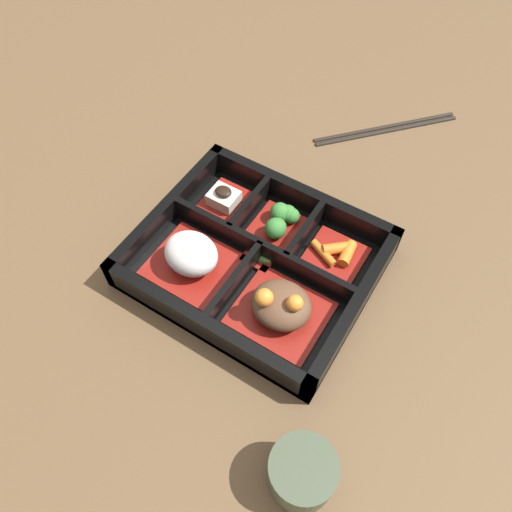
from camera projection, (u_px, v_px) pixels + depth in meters
The scene contains 11 objects.
ground_plane at pixel (256, 267), 0.63m from camera, with size 3.00×3.00×0.00m, color brown.
bento_base at pixel (256, 265), 0.63m from camera, with size 0.28×0.24×0.01m.
bento_rim at pixel (257, 255), 0.62m from camera, with size 0.28×0.24×0.04m.
bowl_stew at pixel (281, 306), 0.57m from camera, with size 0.11×0.09×0.06m.
bowl_rice at pixel (192, 256), 0.60m from camera, with size 0.11×0.09×0.05m.
bowl_carrots at pixel (336, 255), 0.62m from camera, with size 0.07×0.07×0.02m.
bowl_greens at pixel (279, 223), 0.64m from camera, with size 0.06×0.07×0.03m.
bowl_tofu at pixel (224, 200), 0.67m from camera, with size 0.06×0.07×0.03m.
bowl_pickles at pixel (262, 255), 0.63m from camera, with size 0.04×0.04×0.01m.
tea_cup at pixel (302, 472), 0.47m from camera, with size 0.07×0.07×0.05m.
chopsticks at pixel (386, 128), 0.77m from camera, with size 0.17×0.18×0.01m.
Camera 1 is at (-0.18, 0.29, 0.53)m, focal length 35.00 mm.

